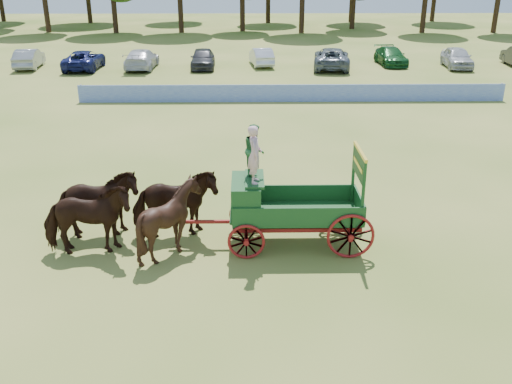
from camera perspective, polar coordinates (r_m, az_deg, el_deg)
The scene contains 8 objects.
ground at distance 18.63m, azimuth 10.91°, elevation -3.87°, with size 160.00×160.00×0.00m, color #9D9147.
horse_lead_left at distance 17.19m, azimuth -16.53°, elevation -2.69°, with size 1.18×2.59×2.19m, color black.
horse_lead_right at distance 18.16m, azimuth -15.67°, elevation -1.23°, with size 1.18×2.59×2.19m, color black.
horse_wheel_left at distance 16.70m, azimuth -8.56°, elevation -2.71°, with size 1.77×1.99×2.20m, color black.
horse_wheel_right at distance 17.70m, azimuth -8.13°, elevation -1.21°, with size 1.18×2.59×2.19m, color black.
farm_dray at distance 16.87m, azimuth 1.57°, elevation -0.16°, with size 6.00×2.00×3.82m.
sponsor_banner at distance 35.29m, azimuth 3.66°, elevation 9.84°, with size 26.00×0.08×1.05m, color #2244B9.
parked_cars at distance 46.88m, azimuth 3.34°, elevation 13.22°, with size 51.43×7.20×1.64m.
Camera 1 is at (-3.79, -16.36, 8.07)m, focal length 40.00 mm.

